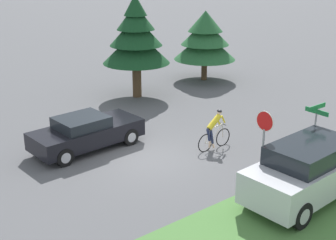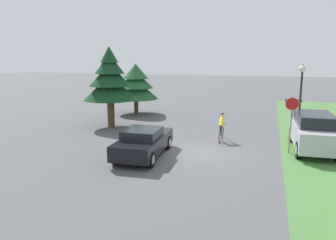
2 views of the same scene
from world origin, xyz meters
name	(u,v)px [view 2 (image 2 of 2)]	position (x,y,z in m)	size (l,w,h in m)	color
ground_plane	(193,153)	(0.00, 0.00, 0.00)	(140.00, 140.00, 0.00)	#515154
sedan_left_lane	(144,142)	(-2.15, -1.29, 0.69)	(2.05, 4.51, 1.38)	black
cyclist	(221,128)	(0.99, 2.66, 0.76)	(0.44, 1.72, 1.61)	black
parked_suv_right	(314,132)	(5.71, 2.17, 0.98)	(2.13, 4.77, 1.91)	#B7B7BC
stop_sign	(291,115)	(4.54, 1.31, 1.94)	(0.65, 0.07, 2.79)	gray
street_lamp	(301,84)	(5.22, 5.14, 3.12)	(0.39, 0.39, 4.30)	black
street_name_sign	(293,110)	(4.75, 3.72, 1.79)	(0.90, 0.90, 2.57)	gray
conifer_tall_near	(110,80)	(-6.76, 4.40, 3.21)	(3.54, 3.54, 5.40)	#4C3823
conifer_tall_far	(136,84)	(-7.11, 9.64, 2.51)	(3.69, 3.69, 4.17)	#4C3823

